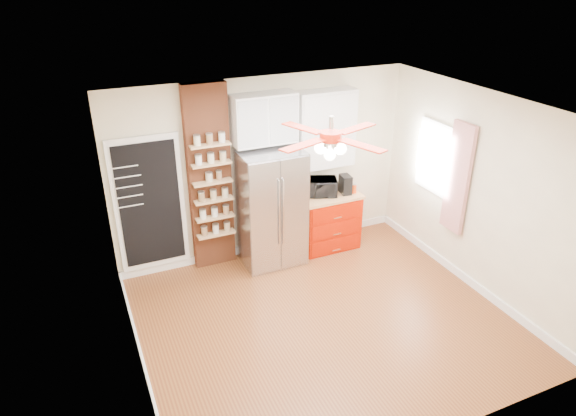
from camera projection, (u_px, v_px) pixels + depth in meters
name	position (u px, v px, depth m)	size (l,w,h in m)	color
floor	(324.00, 320.00, 6.50)	(4.50, 4.50, 0.00)	brown
ceiling	(332.00, 111.00, 5.33)	(4.50, 4.50, 0.00)	white
wall_back	(264.00, 168.00, 7.56)	(4.50, 0.02, 2.70)	beige
wall_front	(439.00, 329.00, 4.27)	(4.50, 0.02, 2.70)	beige
wall_left	(127.00, 269.00, 5.10)	(0.02, 4.00, 2.70)	beige
wall_right	(479.00, 194.00, 6.74)	(0.02, 4.00, 2.70)	beige
chalkboard	(150.00, 204.00, 7.02)	(0.95, 0.05, 1.95)	white
brick_pillar	(210.00, 179.00, 7.19)	(0.60, 0.16, 2.70)	brown
fridge	(271.00, 208.00, 7.45)	(0.90, 0.70, 1.75)	#ABABAF
upper_glass_cabinet	(264.00, 119.00, 7.05)	(0.90, 0.35, 0.70)	white
red_cabinet	(327.00, 220.00, 8.03)	(0.94, 0.64, 0.90)	#AE1400
upper_shelf_unit	(325.00, 129.00, 7.54)	(0.90, 0.30, 1.15)	white
window	(436.00, 158.00, 7.38)	(0.04, 0.75, 1.05)	white
curtain	(458.00, 178.00, 6.95)	(0.06, 0.40, 1.55)	#B01817
ceiling_fan	(331.00, 137.00, 5.45)	(1.40, 1.40, 0.44)	silver
toaster_oven	(321.00, 187.00, 7.74)	(0.47, 0.32, 0.26)	black
coffee_maker	(345.00, 184.00, 7.79)	(0.14, 0.22, 0.29)	black
canister_left	(353.00, 188.00, 7.84)	(0.09, 0.09, 0.14)	#C93A0B
canister_right	(350.00, 186.00, 7.93)	(0.10, 0.10, 0.13)	red
pantry_jar_oats	(209.00, 177.00, 7.03)	(0.10, 0.10, 0.12)	#C0B293
pantry_jar_beans	(219.00, 176.00, 7.09)	(0.08, 0.08, 0.12)	#8B6747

